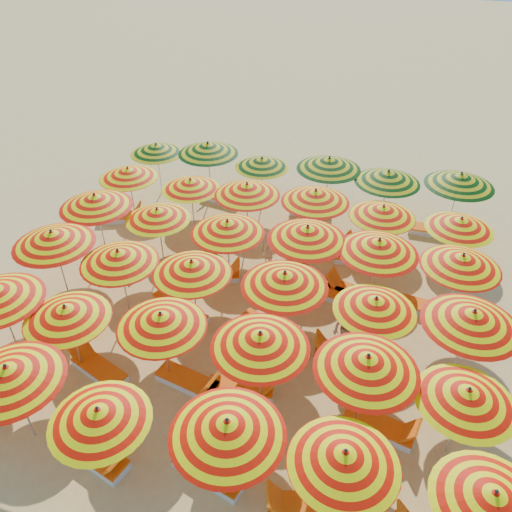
# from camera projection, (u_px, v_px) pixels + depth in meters

# --- Properties ---
(ground) EXTENTS (120.00, 120.00, 0.00)m
(ground) POSITION_uv_depth(u_px,v_px,m) (252.00, 306.00, 15.73)
(ground) COLOR #DFBA63
(ground) RESTS_ON ground
(umbrella_1) EXTENTS (2.68, 2.68, 2.51)m
(umbrella_1) POSITION_uv_depth(u_px,v_px,m) (8.00, 374.00, 10.69)
(umbrella_1) COLOR silver
(umbrella_1) RESTS_ON ground
(umbrella_2) EXTENTS (2.71, 2.71, 2.26)m
(umbrella_2) POSITION_uv_depth(u_px,v_px,m) (99.00, 415.00, 10.11)
(umbrella_2) COLOR silver
(umbrella_2) RESTS_ON ground
(umbrella_3) EXTENTS (3.09, 3.09, 2.49)m
(umbrella_3) POSITION_uv_depth(u_px,v_px,m) (227.00, 428.00, 9.64)
(umbrella_3) COLOR silver
(umbrella_3) RESTS_ON ground
(umbrella_4) EXTENTS (2.77, 2.77, 2.31)m
(umbrella_4) POSITION_uv_depth(u_px,v_px,m) (345.00, 458.00, 9.30)
(umbrella_4) COLOR silver
(umbrella_4) RESTS_ON ground
(umbrella_5) EXTENTS (2.31, 2.31, 2.27)m
(umbrella_5) POSITION_uv_depth(u_px,v_px,m) (493.00, 498.00, 8.71)
(umbrella_5) COLOR silver
(umbrella_5) RESTS_ON ground
(umbrella_7) EXTENTS (2.55, 2.55, 2.34)m
(umbrella_7) POSITION_uv_depth(u_px,v_px,m) (66.00, 313.00, 12.46)
(umbrella_7) COLOR silver
(umbrella_7) RESTS_ON ground
(umbrella_8) EXTENTS (2.82, 2.82, 2.39)m
(umbrella_8) POSITION_uv_depth(u_px,v_px,m) (161.00, 320.00, 12.18)
(umbrella_8) COLOR silver
(umbrella_8) RESTS_ON ground
(umbrella_9) EXTENTS (2.90, 2.90, 2.50)m
(umbrella_9) POSITION_uv_depth(u_px,v_px,m) (260.00, 340.00, 11.50)
(umbrella_9) COLOR silver
(umbrella_9) RESTS_ON ground
(umbrella_10) EXTENTS (2.39, 2.39, 2.52)m
(umbrella_10) POSITION_uv_depth(u_px,v_px,m) (367.00, 363.00, 10.92)
(umbrella_10) COLOR silver
(umbrella_10) RESTS_ON ground
(umbrella_11) EXTENTS (2.39, 2.39, 2.28)m
(umbrella_11) POSITION_uv_depth(u_px,v_px,m) (467.00, 396.00, 10.48)
(umbrella_11) COLOR silver
(umbrella_11) RESTS_ON ground
(umbrella_12) EXTENTS (2.72, 2.72, 2.58)m
(umbrella_12) POSITION_uv_depth(u_px,v_px,m) (53.00, 238.00, 14.78)
(umbrella_12) COLOR silver
(umbrella_12) RESTS_ON ground
(umbrella_13) EXTENTS (2.78, 2.78, 2.42)m
(umbrella_13) POSITION_uv_depth(u_px,v_px,m) (119.00, 257.00, 14.25)
(umbrella_13) COLOR silver
(umbrella_13) RESTS_ON ground
(umbrella_14) EXTENTS (2.62, 2.62, 2.39)m
(umbrella_14) POSITION_uv_depth(u_px,v_px,m) (192.00, 268.00, 13.88)
(umbrella_14) COLOR silver
(umbrella_14) RESTS_ON ground
(umbrella_15) EXTENTS (3.16, 3.16, 2.52)m
(umbrella_15) POSITION_uv_depth(u_px,v_px,m) (285.00, 279.00, 13.27)
(umbrella_15) COLOR silver
(umbrella_15) RESTS_ON ground
(umbrella_16) EXTENTS (2.26, 2.26, 2.30)m
(umbrella_16) POSITION_uv_depth(u_px,v_px,m) (375.00, 304.00, 12.77)
(umbrella_16) COLOR silver
(umbrella_16) RESTS_ON ground
(umbrella_17) EXTENTS (3.17, 3.17, 2.53)m
(umbrella_17) POSITION_uv_depth(u_px,v_px,m) (472.00, 318.00, 12.05)
(umbrella_17) COLOR silver
(umbrella_17) RESTS_ON ground
(umbrella_18) EXTENTS (3.13, 3.13, 2.57)m
(umbrella_18) POSITION_uv_depth(u_px,v_px,m) (95.00, 201.00, 16.55)
(umbrella_18) COLOR silver
(umbrella_18) RESTS_ON ground
(umbrella_19) EXTENTS (2.58, 2.58, 2.27)m
(umbrella_19) POSITION_uv_depth(u_px,v_px,m) (158.00, 214.00, 16.38)
(umbrella_19) COLOR silver
(umbrella_19) RESTS_ON ground
(umbrella_20) EXTENTS (2.41, 2.41, 2.47)m
(umbrella_20) POSITION_uv_depth(u_px,v_px,m) (228.00, 227.00, 15.44)
(umbrella_20) COLOR silver
(umbrella_20) RESTS_ON ground
(umbrella_21) EXTENTS (2.53, 2.53, 2.58)m
(umbrella_21) POSITION_uv_depth(u_px,v_px,m) (307.00, 233.00, 14.97)
(umbrella_21) COLOR silver
(umbrella_21) RESTS_ON ground
(umbrella_22) EXTENTS (2.51, 2.51, 2.54)m
(umbrella_22) POSITION_uv_depth(u_px,v_px,m) (379.00, 246.00, 14.50)
(umbrella_22) COLOR silver
(umbrella_22) RESTS_ON ground
(umbrella_23) EXTENTS (2.36, 2.36, 2.41)m
(umbrella_23) POSITION_uv_depth(u_px,v_px,m) (462.00, 261.00, 14.09)
(umbrella_23) COLOR silver
(umbrella_23) RESTS_ON ground
(umbrella_24) EXTENTS (2.51, 2.51, 2.33)m
(umbrella_24) POSITION_uv_depth(u_px,v_px,m) (128.00, 173.00, 18.66)
(umbrella_24) COLOR silver
(umbrella_24) RESTS_ON ground
(umbrella_25) EXTENTS (2.55, 2.55, 2.25)m
(umbrella_25) POSITION_uv_depth(u_px,v_px,m) (191.00, 184.00, 18.09)
(umbrella_25) COLOR silver
(umbrella_25) RESTS_ON ground
(umbrella_26) EXTENTS (3.05, 3.05, 2.47)m
(umbrella_26) POSITION_uv_depth(u_px,v_px,m) (247.00, 189.00, 17.37)
(umbrella_26) COLOR silver
(umbrella_26) RESTS_ON ground
(umbrella_27) EXTENTS (2.87, 2.87, 2.50)m
(umbrella_27) POSITION_uv_depth(u_px,v_px,m) (315.00, 196.00, 16.95)
(umbrella_27) COLOR silver
(umbrella_27) RESTS_ON ground
(umbrella_28) EXTENTS (2.69, 2.69, 2.34)m
(umbrella_28) POSITION_uv_depth(u_px,v_px,m) (383.00, 212.00, 16.40)
(umbrella_28) COLOR silver
(umbrella_28) RESTS_ON ground
(umbrella_29) EXTENTS (2.16, 2.16, 2.28)m
(umbrella_29) POSITION_uv_depth(u_px,v_px,m) (460.00, 224.00, 15.90)
(umbrella_29) COLOR silver
(umbrella_29) RESTS_ON ground
(umbrella_30) EXTENTS (2.22, 2.22, 2.30)m
(umbrella_30) POSITION_uv_depth(u_px,v_px,m) (157.00, 149.00, 20.48)
(umbrella_30) COLOR silver
(umbrella_30) RESTS_ON ground
(umbrella_31) EXTENTS (2.58, 2.58, 2.57)m
(umbrella_31) POSITION_uv_depth(u_px,v_px,m) (208.00, 148.00, 19.93)
(umbrella_31) COLOR silver
(umbrella_31) RESTS_ON ground
(umbrella_32) EXTENTS (2.52, 2.52, 2.25)m
(umbrella_32) POSITION_uv_depth(u_px,v_px,m) (262.00, 163.00, 19.52)
(umbrella_32) COLOR silver
(umbrella_32) RESTS_ON ground
(umbrella_33) EXTENTS (2.79, 2.79, 2.59)m
(umbrella_33) POSITION_uv_depth(u_px,v_px,m) (329.00, 163.00, 18.78)
(umbrella_33) COLOR silver
(umbrella_33) RESTS_ON ground
(umbrella_34) EXTENTS (3.14, 3.14, 2.52)m
(umbrella_34) POSITION_uv_depth(u_px,v_px,m) (388.00, 177.00, 18.04)
(umbrella_34) COLOR silver
(umbrella_34) RESTS_ON ground
(umbrella_35) EXTENTS (2.97, 2.97, 2.60)m
(umbrella_35) POSITION_uv_depth(u_px,v_px,m) (460.00, 180.00, 17.71)
(umbrella_35) COLOR silver
(umbrella_35) RESTS_ON ground
(lounger_1) EXTENTS (1.82, 1.03, 0.69)m
(lounger_1) POSITION_uv_depth(u_px,v_px,m) (96.00, 456.00, 11.38)
(lounger_1) COLOR white
(lounger_1) RESTS_ON ground
(lounger_2) EXTENTS (1.82, 1.02, 0.69)m
(lounger_2) POSITION_uv_depth(u_px,v_px,m) (211.00, 472.00, 11.06)
(lounger_2) COLOR white
(lounger_2) RESTS_ON ground
(lounger_3) EXTENTS (1.82, 1.03, 0.69)m
(lounger_3) POSITION_uv_depth(u_px,v_px,m) (306.00, 506.00, 10.45)
(lounger_3) COLOR white
(lounger_3) RESTS_ON ground
(lounger_5) EXTENTS (1.83, 1.15, 0.69)m
(lounger_5) POSITION_uv_depth(u_px,v_px,m) (98.00, 368.00, 13.47)
(lounger_5) COLOR white
(lounger_5) RESTS_ON ground
(lounger_6) EXTENTS (1.81, 0.92, 0.69)m
(lounger_6) POSITION_uv_depth(u_px,v_px,m) (189.00, 381.00, 13.13)
(lounger_6) COLOR white
(lounger_6) RESTS_ON ground
(lounger_7) EXTENTS (1.81, 0.88, 0.69)m
(lounger_7) POSITION_uv_depth(u_px,v_px,m) (243.00, 388.00, 12.93)
(lounger_7) COLOR white
(lounger_7) RESTS_ON ground
(lounger_8) EXTENTS (1.82, 0.95, 0.69)m
(lounger_8) POSITION_uv_depth(u_px,v_px,m) (381.00, 427.00, 12.01)
(lounger_8) COLOR white
(lounger_8) RESTS_ON ground
(lounger_9) EXTENTS (1.83, 1.10, 0.69)m
(lounger_9) POSITION_uv_depth(u_px,v_px,m) (180.00, 312.00, 15.27)
(lounger_9) COLOR white
(lounger_9) RESTS_ON ground
(lounger_10) EXTENTS (1.82, 1.24, 0.69)m
(lounger_10) POSITION_uv_depth(u_px,v_px,m) (267.00, 328.00, 14.71)
(lounger_10) COLOR white
(lounger_10) RESTS_ON ground
(lounger_11) EXTENTS (1.77, 0.71, 0.69)m
(lounger_11) POSITION_uv_depth(u_px,v_px,m) (344.00, 353.00, 13.91)
(lounger_11) COLOR white
(lounger_11) RESTS_ON ground
(lounger_12) EXTENTS (1.75, 0.64, 0.69)m
(lounger_12) POSITION_uv_depth(u_px,v_px,m) (120.00, 257.00, 17.56)
(lounger_12) COLOR white
(lounger_12) RESTS_ON ground
(lounger_13) EXTENTS (1.83, 1.10, 0.69)m
(lounger_13) POSITION_uv_depth(u_px,v_px,m) (215.00, 275.00, 16.75)
(lounger_13) COLOR white
(lounger_13) RESTS_ON ground
(lounger_14) EXTENTS (1.81, 0.90, 0.69)m
(lounger_14) POSITION_uv_depth(u_px,v_px,m) (319.00, 289.00, 16.16)
(lounger_14) COLOR white
(lounger_14) RESTS_ON ground
(lounger_15) EXTENTS (1.83, 1.09, 0.69)m
(lounger_15) POSITION_uv_depth(u_px,v_px,m) (351.00, 292.00, 16.02)
(lounger_15) COLOR white
(lounger_15) RESTS_ON ground
(lounger_16) EXTENTS (1.80, 0.82, 0.69)m
(lounger_16) POSITION_uv_depth(u_px,v_px,m) (429.00, 309.00, 15.39)
(lounger_16) COLOR white
(lounger_16) RESTS_ON ground
(lounger_17) EXTENTS (1.82, 1.18, 0.69)m
(lounger_17) POSITION_uv_depth(u_px,v_px,m) (121.00, 217.00, 19.72)
(lounger_17) COLOR white
(lounger_17) RESTS_ON ground
(lounger_18) EXTENTS (1.82, 1.03, 0.69)m
(lounger_18) POSITION_uv_depth(u_px,v_px,m) (328.00, 246.00, 18.12)
(lounger_18) COLOR white
(lounger_18) RESTS_ON ground
(lounger_19) EXTENTS (1.80, 0.81, 0.69)m
(lounger_19) POSITION_uv_depth(u_px,v_px,m) (360.00, 258.00, 17.54)
(lounger_19) COLOR white
(lounger_19) RESTS_ON ground
(lounger_20) EXTENTS (1.81, 0.89, 0.69)m
(lounger_20) POSITION_uv_depth(u_px,v_px,m) (221.00, 198.00, 20.94)
(lounger_20) COLOR white
(lounger_20) RESTS_ON ground
(lounger_21) EXTENTS (1.79, 0.78, 0.69)m
(lounger_21) POSITION_uv_depth(u_px,v_px,m) (310.00, 210.00, 20.14)
(lounger_21) COLOR white
(lounger_21) RESTS_ON ground
(lounger_22) EXTENTS (1.74, 0.60, 0.69)m
(lounger_22) POSITION_uv_depth(u_px,v_px,m) (433.00, 231.00, 18.95)
(lounger_22) COLOR white
(lounger_22) RESTS_ON ground
(beachgoer_a) EXTENTS (0.58, 0.50, 1.33)m
(beachgoer_a) POSITION_uv_depth(u_px,v_px,m) (268.00, 250.00, 17.03)
(beachgoer_a) COLOR tan
(beachgoer_a) RESTS_ON ground
(beachgoer_b) EXTENTS (0.88, 0.90, 1.46)m
(beachgoer_b) POSITION_uv_depth(u_px,v_px,m) (344.00, 331.00, 13.80)
(beachgoer_b) COLOR tan
(beachgoer_b) RESTS_ON ground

